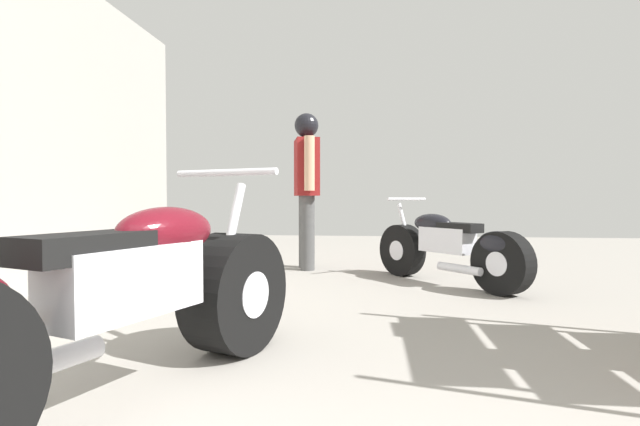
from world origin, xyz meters
TOP-DOWN VIEW (x-y plane):
  - ground_plane at (0.00, 3.01)m, footprint 14.45×14.45m
  - motorcycle_maroon_cruiser at (-0.79, 1.70)m, footprint 0.98×2.02m
  - motorcycle_black_naked at (0.91, 4.52)m, footprint 1.24×1.46m
  - mechanic_in_blue at (-0.56, 5.38)m, footprint 0.36×0.70m

SIDE VIEW (x-z plane):
  - ground_plane at x=0.00m, z-range 0.00..0.00m
  - motorcycle_black_naked at x=0.91m, z-range -0.06..0.76m
  - motorcycle_maroon_cruiser at x=-0.79m, z-range -0.09..0.87m
  - mechanic_in_blue at x=-0.56m, z-range 0.18..1.96m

